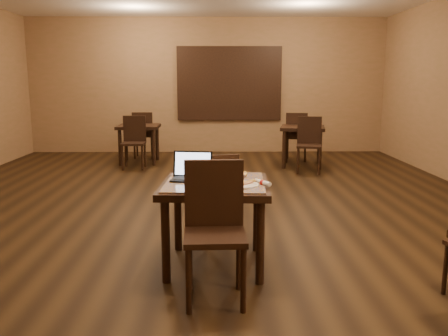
{
  "coord_description": "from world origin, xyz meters",
  "views": [
    {
      "loc": [
        0.2,
        -5.83,
        1.63
      ],
      "look_at": [
        0.27,
        -1.65,
        0.85
      ],
      "focal_mm": 38.0,
      "sensor_mm": 36.0,
      "label": 1
    }
  ],
  "objects_px": {
    "chair_main_near": "(215,222)",
    "other_table_a_chair_far": "(296,134)",
    "pizza_pan": "(228,176)",
    "other_table_b": "(139,132)",
    "other_table_b_chair_far": "(143,132)",
    "laptop": "(192,172)",
    "other_table_a": "(302,133)",
    "other_table_a_chair_near": "(309,141)",
    "other_table_b_chair_near": "(134,139)",
    "tiled_table": "(215,193)",
    "chair_main_far": "(217,193)"
  },
  "relations": [
    {
      "from": "chair_main_near",
      "to": "other_table_a_chair_far",
      "type": "relative_size",
      "value": 1.05
    },
    {
      "from": "pizza_pan",
      "to": "other_table_b",
      "type": "height_order",
      "value": "pizza_pan"
    },
    {
      "from": "other_table_b_chair_far",
      "to": "other_table_b",
      "type": "bearing_deg",
      "value": 89.2
    },
    {
      "from": "other_table_b_chair_far",
      "to": "laptop",
      "type": "bearing_deg",
      "value": 102.06
    },
    {
      "from": "pizza_pan",
      "to": "other_table_b_chair_far",
      "type": "bearing_deg",
      "value": 106.06
    },
    {
      "from": "other_table_a_chair_far",
      "to": "other_table_a",
      "type": "bearing_deg",
      "value": 102.53
    },
    {
      "from": "laptop",
      "to": "pizza_pan",
      "type": "bearing_deg",
      "value": 31.36
    },
    {
      "from": "chair_main_near",
      "to": "other_table_a_chair_far",
      "type": "xyz_separation_m",
      "value": [
        1.64,
        6.13,
        -0.03
      ]
    },
    {
      "from": "laptop",
      "to": "other_table_a_chair_far",
      "type": "height_order",
      "value": "laptop"
    },
    {
      "from": "other_table_b",
      "to": "other_table_b_chair_far",
      "type": "xyz_separation_m",
      "value": [
        0.0,
        0.57,
        -0.08
      ]
    },
    {
      "from": "other_table_a",
      "to": "other_table_a_chair_near",
      "type": "distance_m",
      "value": 0.58
    },
    {
      "from": "other_table_a",
      "to": "other_table_b_chair_near",
      "type": "xyz_separation_m",
      "value": [
        -3.18,
        -0.14,
        -0.08
      ]
    },
    {
      "from": "laptop",
      "to": "other_table_a_chair_near",
      "type": "height_order",
      "value": "laptop"
    },
    {
      "from": "pizza_pan",
      "to": "other_table_b_chair_far",
      "type": "distance_m",
      "value": 5.94
    },
    {
      "from": "tiled_table",
      "to": "other_table_b_chair_near",
      "type": "xyz_separation_m",
      "value": [
        -1.52,
        4.81,
        -0.11
      ]
    },
    {
      "from": "other_table_a",
      "to": "other_table_b_chair_far",
      "type": "bearing_deg",
      "value": 173.48
    },
    {
      "from": "other_table_a_chair_far",
      "to": "chair_main_near",
      "type": "bearing_deg",
      "value": 85.9
    },
    {
      "from": "other_table_a_chair_far",
      "to": "other_table_b_chair_near",
      "type": "distance_m",
      "value": 3.24
    },
    {
      "from": "other_table_a_chair_near",
      "to": "other_table_a_chair_far",
      "type": "relative_size",
      "value": 1.0
    },
    {
      "from": "chair_main_near",
      "to": "other_table_b_chair_near",
      "type": "distance_m",
      "value": 5.63
    },
    {
      "from": "chair_main_far",
      "to": "pizza_pan",
      "type": "bearing_deg",
      "value": 92.42
    },
    {
      "from": "chair_main_near",
      "to": "pizza_pan",
      "type": "height_order",
      "value": "chair_main_near"
    },
    {
      "from": "other_table_a_chair_near",
      "to": "other_table_b_chair_near",
      "type": "relative_size",
      "value": 1.01
    },
    {
      "from": "other_table_b_chair_far",
      "to": "tiled_table",
      "type": "bearing_deg",
      "value": 103.66
    },
    {
      "from": "chair_main_near",
      "to": "other_table_b_chair_near",
      "type": "xyz_separation_m",
      "value": [
        -1.52,
        5.42,
        -0.04
      ]
    },
    {
      "from": "tiled_table",
      "to": "other_table_b",
      "type": "relative_size",
      "value": 1.19
    },
    {
      "from": "tiled_table",
      "to": "chair_main_near",
      "type": "relative_size",
      "value": 0.93
    },
    {
      "from": "chair_main_far",
      "to": "other_table_a_chair_near",
      "type": "distance_m",
      "value": 4.1
    },
    {
      "from": "chair_main_far",
      "to": "other_table_b_chair_near",
      "type": "bearing_deg",
      "value": -82.41
    },
    {
      "from": "pizza_pan",
      "to": "other_table_b_chair_near",
      "type": "distance_m",
      "value": 4.86
    },
    {
      "from": "chair_main_far",
      "to": "other_table_b_chair_near",
      "type": "distance_m",
      "value": 4.46
    },
    {
      "from": "chair_main_far",
      "to": "other_table_a_chair_far",
      "type": "height_order",
      "value": "other_table_a_chair_far"
    },
    {
      "from": "other_table_b_chair_far",
      "to": "chair_main_near",
      "type": "bearing_deg",
      "value": 102.35
    },
    {
      "from": "pizza_pan",
      "to": "other_table_a",
      "type": "xyz_separation_m",
      "value": [
        1.54,
        4.71,
        -0.13
      ]
    },
    {
      "from": "chair_main_near",
      "to": "other_table_a_chair_far",
      "type": "bearing_deg",
      "value": 72.95
    },
    {
      "from": "other_table_b",
      "to": "other_table_b_chair_far",
      "type": "bearing_deg",
      "value": 89.2
    },
    {
      "from": "pizza_pan",
      "to": "other_table_a",
      "type": "relative_size",
      "value": 0.34
    },
    {
      "from": "pizza_pan",
      "to": "chair_main_near",
      "type": "bearing_deg",
      "value": -98.26
    },
    {
      "from": "pizza_pan",
      "to": "other_table_b_chair_near",
      "type": "height_order",
      "value": "other_table_b_chair_near"
    },
    {
      "from": "tiled_table",
      "to": "laptop",
      "type": "relative_size",
      "value": 2.52
    },
    {
      "from": "tiled_table",
      "to": "chair_main_far",
      "type": "distance_m",
      "value": 0.64
    },
    {
      "from": "other_table_a_chair_far",
      "to": "other_table_b_chair_near",
      "type": "relative_size",
      "value": 1.01
    },
    {
      "from": "tiled_table",
      "to": "laptop",
      "type": "xyz_separation_m",
      "value": [
        -0.2,
        0.11,
        0.17
      ]
    },
    {
      "from": "tiled_table",
      "to": "other_table_a",
      "type": "height_order",
      "value": "same"
    },
    {
      "from": "other_table_a",
      "to": "chair_main_near",
      "type": "bearing_deg",
      "value": -95.73
    },
    {
      "from": "tiled_table",
      "to": "other_table_a_chair_near",
      "type": "relative_size",
      "value": 0.98
    },
    {
      "from": "laptop",
      "to": "chair_main_near",
      "type": "bearing_deg",
      "value": -66.01
    },
    {
      "from": "laptop",
      "to": "other_table_b_chair_near",
      "type": "relative_size",
      "value": 0.39
    },
    {
      "from": "laptop",
      "to": "pizza_pan",
      "type": "distance_m",
      "value": 0.35
    },
    {
      "from": "other_table_b",
      "to": "other_table_a_chair_near",
      "type": "bearing_deg",
      "value": -18.19
    }
  ]
}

